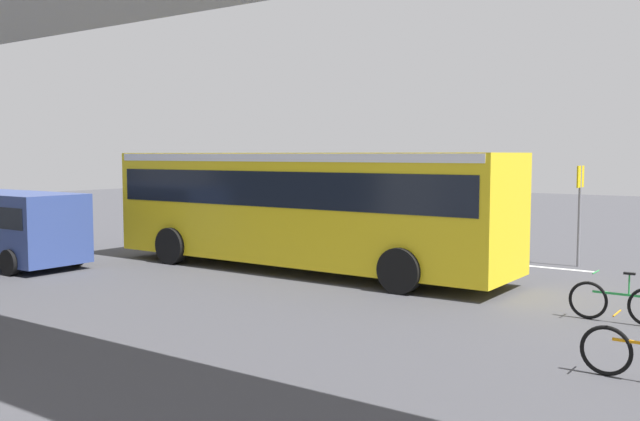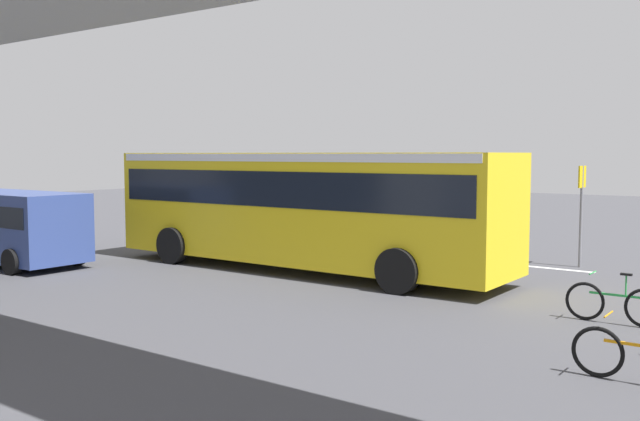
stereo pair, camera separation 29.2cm
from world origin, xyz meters
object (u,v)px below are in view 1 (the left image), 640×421
(bicycle_green, at_px, (618,303))
(traffic_sign, at_px, (580,199))
(city_bus, at_px, (302,200))
(pedestrian, at_px, (389,223))
(parked_van, at_px, (10,223))

(bicycle_green, relative_size, traffic_sign, 0.63)
(city_bus, relative_size, traffic_sign, 4.12)
(city_bus, height_order, traffic_sign, city_bus)
(bicycle_green, relative_size, pedestrian, 0.99)
(city_bus, height_order, bicycle_green, city_bus)
(pedestrian, bearing_deg, city_bus, 90.74)
(bicycle_green, bearing_deg, pedestrian, -36.31)
(pedestrian, distance_m, traffic_sign, 6.05)
(bicycle_green, bearing_deg, city_bus, -9.13)
(city_bus, distance_m, parked_van, 8.28)
(bicycle_green, distance_m, traffic_sign, 6.88)
(parked_van, bearing_deg, pedestrian, -128.95)
(pedestrian, height_order, traffic_sign, traffic_sign)
(city_bus, height_order, parked_van, city_bus)
(city_bus, bearing_deg, parked_van, 29.25)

